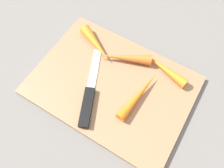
{
  "coord_description": "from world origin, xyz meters",
  "views": [
    {
      "loc": [
        0.12,
        -0.2,
        0.47
      ],
      "look_at": [
        0.0,
        0.0,
        0.01
      ],
      "focal_mm": 35.66,
      "sensor_mm": 36.0,
      "label": 1
    }
  ],
  "objects_px": {
    "cutting_board": "(112,85)",
    "knife": "(88,102)",
    "carrot_longest": "(137,97)",
    "carrot_long": "(124,58)",
    "carrot_short": "(164,69)",
    "carrot_shortest": "(96,44)"
  },
  "relations": [
    {
      "from": "carrot_longest",
      "to": "knife",
      "type": "bearing_deg",
      "value": 133.06
    },
    {
      "from": "cutting_board",
      "to": "carrot_longest",
      "type": "height_order",
      "value": "carrot_longest"
    },
    {
      "from": "carrot_longest",
      "to": "carrot_shortest",
      "type": "xyz_separation_m",
      "value": [
        -0.15,
        0.07,
        0.0
      ]
    },
    {
      "from": "cutting_board",
      "to": "carrot_longest",
      "type": "bearing_deg",
      "value": -3.75
    },
    {
      "from": "carrot_long",
      "to": "carrot_short",
      "type": "xyz_separation_m",
      "value": [
        0.09,
        0.02,
        -0.0
      ]
    },
    {
      "from": "cutting_board",
      "to": "knife",
      "type": "height_order",
      "value": "knife"
    },
    {
      "from": "carrot_shortest",
      "to": "knife",
      "type": "bearing_deg",
      "value": -38.32
    },
    {
      "from": "knife",
      "to": "carrot_long",
      "type": "xyz_separation_m",
      "value": [
        0.01,
        0.14,
        0.01
      ]
    },
    {
      "from": "cutting_board",
      "to": "carrot_short",
      "type": "height_order",
      "value": "carrot_short"
    },
    {
      "from": "knife",
      "to": "carrot_short",
      "type": "relative_size",
      "value": 1.6
    },
    {
      "from": "knife",
      "to": "carrot_shortest",
      "type": "bearing_deg",
      "value": 2.16
    },
    {
      "from": "knife",
      "to": "cutting_board",
      "type": "bearing_deg",
      "value": -41.67
    },
    {
      "from": "carrot_long",
      "to": "carrot_short",
      "type": "bearing_deg",
      "value": 169.12
    },
    {
      "from": "cutting_board",
      "to": "carrot_short",
      "type": "relative_size",
      "value": 3.02
    },
    {
      "from": "knife",
      "to": "carrot_short",
      "type": "height_order",
      "value": "carrot_short"
    },
    {
      "from": "cutting_board",
      "to": "carrot_shortest",
      "type": "xyz_separation_m",
      "value": [
        -0.09,
        0.07,
        0.02
      ]
    },
    {
      "from": "cutting_board",
      "to": "knife",
      "type": "relative_size",
      "value": 1.89
    },
    {
      "from": "carrot_long",
      "to": "carrot_short",
      "type": "relative_size",
      "value": 1.06
    },
    {
      "from": "knife",
      "to": "carrot_long",
      "type": "distance_m",
      "value": 0.14
    },
    {
      "from": "knife",
      "to": "carrot_short",
      "type": "bearing_deg",
      "value": -58.07
    },
    {
      "from": "carrot_long",
      "to": "carrot_short",
      "type": "distance_m",
      "value": 0.1
    },
    {
      "from": "carrot_long",
      "to": "carrot_longest",
      "type": "distance_m",
      "value": 0.11
    }
  ]
}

